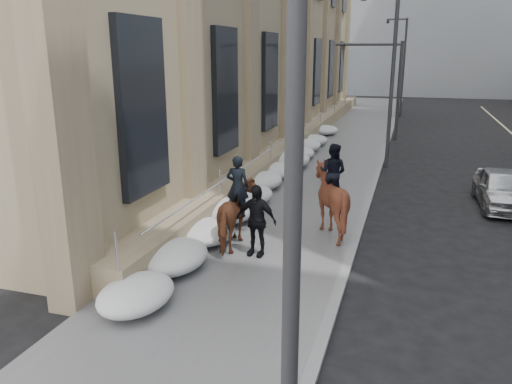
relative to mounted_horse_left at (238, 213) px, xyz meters
The scene contains 13 objects.
ground 2.25m from the mounted_horse_left, 76.58° to the right, with size 140.00×140.00×0.00m, color black.
sidewalk 8.17m from the mounted_horse_left, 86.78° to the left, with size 5.00×80.00×0.12m, color #59595B.
curb 8.72m from the mounted_horse_left, 69.18° to the left, with size 0.24×80.00×0.12m, color slate.
bg_building_far 70.87m from the mounted_horse_left, 94.52° to the left, with size 24.00×12.00×20.00m, color gray.
streetlight_near 9.21m from the mounted_horse_left, 68.00° to the right, with size 1.71×0.24×8.00m.
streetlight_mid 12.98m from the mounted_horse_left, 75.20° to the left, with size 1.71×0.24×8.00m.
streetlight_far 32.44m from the mounted_horse_left, 84.31° to the left, with size 1.71×0.24×8.00m.
traffic_signal 20.46m from the mounted_horse_left, 82.82° to the left, with size 4.10×0.22×6.00m.
snow_bank 6.30m from the mounted_horse_left, 98.85° to the left, with size 1.70×18.10×0.76m.
mounted_horse_left is the anchor object (origin of this frame).
mounted_horse_right 2.92m from the mounted_horse_left, 39.70° to the left, with size 2.04×2.20×2.70m.
pedestrian 0.77m from the mounted_horse_left, 32.98° to the right, with size 1.14×0.47×1.95m, color black.
car_silver 10.13m from the mounted_horse_left, 41.07° to the left, with size 1.62×4.02×1.37m, color #A3A6AB.
Camera 1 is at (3.91, -10.43, 5.41)m, focal length 35.00 mm.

